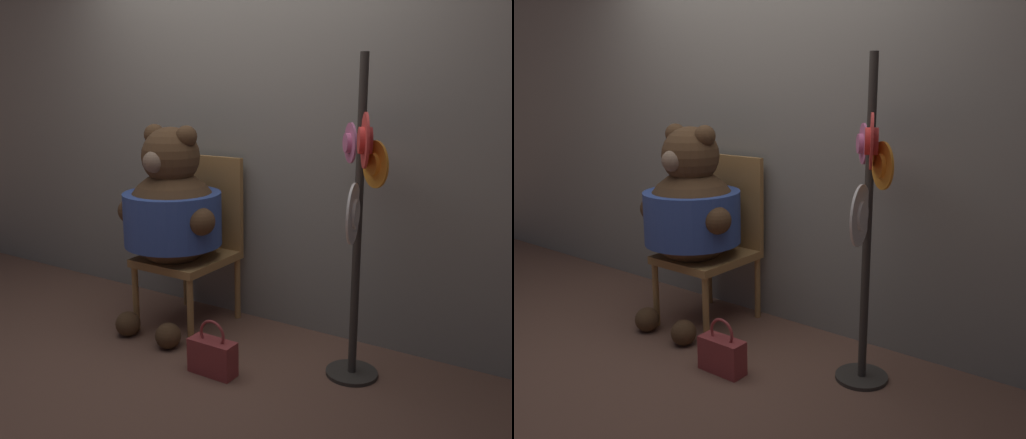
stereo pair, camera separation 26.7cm
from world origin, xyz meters
TOP-DOWN VIEW (x-y plane):
  - ground_plane at (0.00, 0.00)m, footprint 14.00×14.00m
  - wall_back at (0.00, 0.71)m, footprint 8.00×0.10m
  - chair at (-0.25, 0.43)m, footprint 0.50×0.56m
  - teddy_bear at (-0.28, 0.23)m, footprint 0.73×0.65m
  - hat_display_rack at (0.95, 0.21)m, footprint 0.40×0.52m
  - handbag_on_ground at (0.29, -0.14)m, footprint 0.27×0.11m

SIDE VIEW (x-z plane):
  - ground_plane at x=0.00m, z-range 0.00..0.00m
  - handbag_on_ground at x=0.29m, z-range -0.05..0.26m
  - chair at x=-0.25m, z-range 0.01..1.09m
  - teddy_bear at x=-0.28m, z-range 0.11..1.41m
  - hat_display_rack at x=0.95m, z-range 0.04..1.72m
  - wall_back at x=0.00m, z-range 0.00..2.38m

